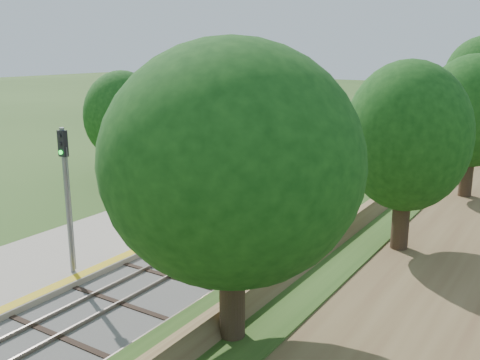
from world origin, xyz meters
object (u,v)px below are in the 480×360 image
Objects in this scene: signal_gantry at (450,95)px; lamppost_far at (169,190)px; signal_farside at (384,163)px; train at (472,97)px; station_building at (200,115)px; signal_platform at (66,185)px.

signal_gantry is 1.88× the size of lamppost_far.
signal_farside is (3.73, -34.93, -1.09)m from signal_gantry.
signal_farside reaches higher than train.
station_building reaches higher than signal_farside.
station_building reaches higher than lamppost_far.
station_building is at bearing -123.38° from signal_gantry.
station_building is 20.01m from lamppost_far.
train is 33.56× the size of lamppost_far.
station_building is 0.06× the size of train.
signal_gantry is 1.31× the size of signal_platform.
signal_farside is at bearing 35.85° from lamppost_far.
station_building is 29.94m from signal_gantry.
signal_platform is at bearing -122.38° from signal_farside.
train is (14.00, 54.00, -1.70)m from station_building.
signal_platform reaches higher than lamppost_far.
station_building reaches higher than signal_gantry.
station_building is 1.02× the size of signal_gantry.
station_building reaches higher than train.
train reaches higher than lamppost_far.
lamppost_far is at bearing -144.15° from signal_farside.
station_building is at bearing -104.53° from train.
train is at bearing 75.47° from station_building.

